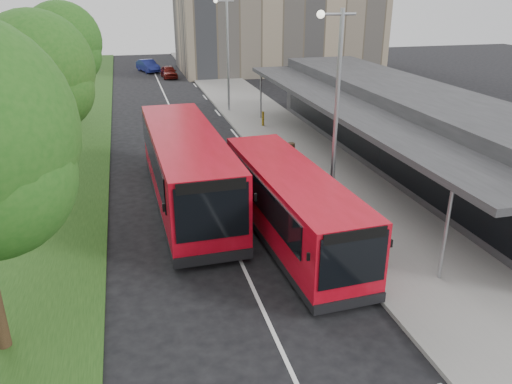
# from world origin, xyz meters

# --- Properties ---
(ground) EXTENTS (120.00, 120.00, 0.00)m
(ground) POSITION_xyz_m (0.00, 0.00, 0.00)
(ground) COLOR black
(ground) RESTS_ON ground
(pavement) EXTENTS (5.00, 80.00, 0.15)m
(pavement) POSITION_xyz_m (6.00, 20.00, 0.07)
(pavement) COLOR gray
(pavement) RESTS_ON ground
(grass_verge) EXTENTS (5.00, 80.00, 0.10)m
(grass_verge) POSITION_xyz_m (-7.00, 20.00, 0.05)
(grass_verge) COLOR #1C3F14
(grass_verge) RESTS_ON ground
(lane_centre_line) EXTENTS (0.12, 70.00, 0.01)m
(lane_centre_line) POSITION_xyz_m (0.00, 15.00, 0.01)
(lane_centre_line) COLOR silver
(lane_centre_line) RESTS_ON ground
(kerb_dashes) EXTENTS (0.12, 56.00, 0.01)m
(kerb_dashes) POSITION_xyz_m (3.30, 19.00, 0.01)
(kerb_dashes) COLOR silver
(kerb_dashes) RESTS_ON ground
(station_building) EXTENTS (7.70, 26.00, 4.00)m
(station_building) POSITION_xyz_m (10.86, 8.00, 2.04)
(station_building) COLOR #2A2A2C
(station_building) RESTS_ON ground
(tree_mid) EXTENTS (5.01, 5.01, 8.05)m
(tree_mid) POSITION_xyz_m (-7.01, 9.05, 5.20)
(tree_mid) COLOR black
(tree_mid) RESTS_ON ground
(tree_far) EXTENTS (5.05, 5.05, 8.12)m
(tree_far) POSITION_xyz_m (-7.01, 21.05, 5.24)
(tree_far) COLOR black
(tree_far) RESTS_ON ground
(lamp_post_near) EXTENTS (1.44, 0.28, 8.00)m
(lamp_post_near) POSITION_xyz_m (4.12, 2.00, 4.72)
(lamp_post_near) COLOR #9B9FA3
(lamp_post_near) RESTS_ON pavement
(lamp_post_far) EXTENTS (1.44, 0.28, 8.00)m
(lamp_post_far) POSITION_xyz_m (4.12, 22.00, 4.72)
(lamp_post_far) COLOR #9B9FA3
(lamp_post_far) RESTS_ON pavement
(bus_main) EXTENTS (2.95, 9.81, 2.74)m
(bus_main) POSITION_xyz_m (2.13, 0.91, 1.41)
(bus_main) COLOR #BB091D
(bus_main) RESTS_ON ground
(bus_second) EXTENTS (3.19, 11.48, 3.23)m
(bus_second) POSITION_xyz_m (-1.11, 5.20, 1.66)
(bus_second) COLOR #BB091D
(bus_second) RESTS_ON ground
(litter_bin) EXTENTS (0.53, 0.53, 0.78)m
(litter_bin) POSITION_xyz_m (5.17, 9.97, 0.54)
(litter_bin) COLOR #392817
(litter_bin) RESTS_ON pavement
(bollard) EXTENTS (0.17, 0.17, 0.96)m
(bollard) POSITION_xyz_m (5.49, 16.90, 0.63)
(bollard) COLOR #DFAB0B
(bollard) RESTS_ON pavement
(car_near) EXTENTS (1.64, 3.72, 1.25)m
(car_near) POSITION_xyz_m (1.29, 39.09, 0.62)
(car_near) COLOR #60110D
(car_near) RESTS_ON ground
(car_far) EXTENTS (2.61, 4.33, 1.35)m
(car_far) POSITION_xyz_m (-0.61, 43.74, 0.67)
(car_far) COLOR navy
(car_far) RESTS_ON ground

